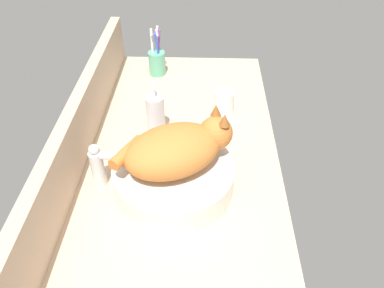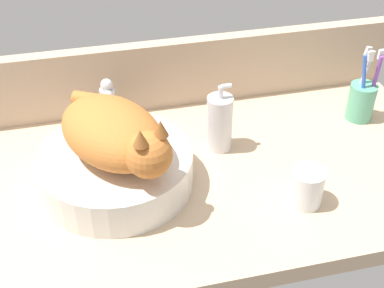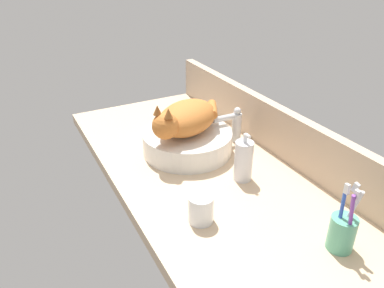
{
  "view_description": "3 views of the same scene",
  "coord_description": "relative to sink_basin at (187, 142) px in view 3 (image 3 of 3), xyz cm",
  "views": [
    {
      "loc": [
        -80.02,
        -7.22,
        74.78
      ],
      "look_at": [
        -2.5,
        -4.52,
        8.62
      ],
      "focal_mm": 35.0,
      "sensor_mm": 36.0,
      "label": 1
    },
    {
      "loc": [
        -15.08,
        -86.01,
        74.03
      ],
      "look_at": [
        5.25,
        -0.61,
        8.03
      ],
      "focal_mm": 50.0,
      "sensor_mm": 36.0,
      "label": 2
    },
    {
      "loc": [
        94.79,
        -53.49,
        66.29
      ],
      "look_at": [
        -1.24,
        -3.11,
        8.25
      ],
      "focal_mm": 35.0,
      "sensor_mm": 36.0,
      "label": 3
    }
  ],
  "objects": [
    {
      "name": "soap_dispenser",
      "position": [
        24.12,
        7.54,
        2.78
      ],
      "size": [
        5.78,
        5.78,
        16.45
      ],
      "color": "silver",
      "rests_on": "ground_plane"
    },
    {
      "name": "sink_basin",
      "position": [
        0.0,
        0.0,
        0.0
      ],
      "size": [
        31.77,
        31.77,
        7.82
      ],
      "primitive_type": "cylinder",
      "color": "silver",
      "rests_on": "ground_plane"
    },
    {
      "name": "cat",
      "position": [
        0.7,
        -1.17,
        9.67
      ],
      "size": [
        26.67,
        30.19,
        14.0
      ],
      "color": "#CC7533",
      "rests_on": "sink_basin"
    },
    {
      "name": "faucet",
      "position": [
        0.96,
        19.25,
        3.39
      ],
      "size": [
        3.6,
        11.84,
        13.6
      ],
      "color": "silver",
      "rests_on": "ground_plane"
    },
    {
      "name": "backsplash_panel",
      "position": [
        10.7,
        28.3,
        4.69
      ],
      "size": [
        127.75,
        3.6,
        17.2
      ],
      "primitive_type": "cube",
      "color": "tan",
      "rests_on": "ground_plane"
    },
    {
      "name": "toothbrush_cup",
      "position": [
        60.81,
        11.09,
        1.31
      ],
      "size": [
        6.42,
        6.42,
        18.72
      ],
      "color": "#5BB28E",
      "rests_on": "ground_plane"
    },
    {
      "name": "water_glass",
      "position": [
        35.94,
        -14.12,
        -0.46
      ],
      "size": [
        6.83,
        6.83,
        7.87
      ],
      "color": "white",
      "rests_on": "ground_plane"
    },
    {
      "name": "ground_plane",
      "position": [
        10.7,
        0.19,
        -5.91
      ],
      "size": [
        127.75,
        59.83,
        4.0
      ],
      "primitive_type": "cube",
      "color": "#D1B28E"
    }
  ]
}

